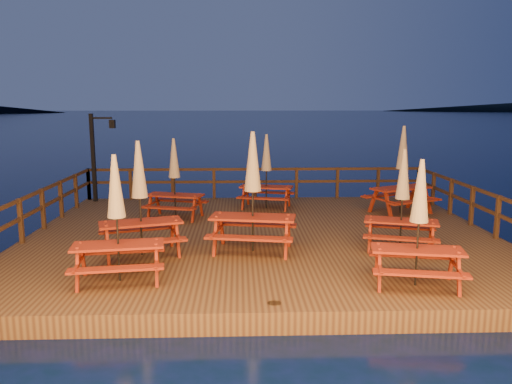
% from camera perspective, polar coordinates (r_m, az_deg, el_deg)
% --- Properties ---
extents(ground, '(500.00, 500.00, 0.00)m').
position_cam_1_polar(ground, '(13.14, 0.65, -6.43)').
color(ground, black).
rests_on(ground, ground).
extents(deck, '(12.00, 10.00, 0.40)m').
position_cam_1_polar(deck, '(13.08, 0.65, -5.59)').
color(deck, '#472A16').
rests_on(deck, ground).
extents(deck_piles, '(11.44, 9.44, 1.40)m').
position_cam_1_polar(deck_piles, '(13.22, 0.65, -7.68)').
color(deck_piles, '#311D0F').
rests_on(deck_piles, ground).
extents(railing, '(11.80, 9.75, 1.10)m').
position_cam_1_polar(railing, '(14.60, 0.34, -0.06)').
color(railing, '#311D0F').
rests_on(railing, deck).
extents(lamp_post, '(0.85, 0.18, 3.00)m').
position_cam_1_polar(lamp_post, '(17.86, -17.66, 4.67)').
color(lamp_post, black).
rests_on(lamp_post, deck).
extents(picnic_table_0, '(2.15, 1.87, 2.73)m').
position_cam_1_polar(picnic_table_0, '(11.18, -0.38, 0.21)').
color(picnic_table_0, maroon).
rests_on(picnic_table_0, deck).
extents(picnic_table_1, '(1.95, 1.76, 2.33)m').
position_cam_1_polar(picnic_table_1, '(11.81, 16.38, -0.69)').
color(picnic_table_1, maroon).
rests_on(picnic_table_1, deck).
extents(picnic_table_2, '(1.88, 1.65, 2.36)m').
position_cam_1_polar(picnic_table_2, '(9.56, 18.11, -3.19)').
color(picnic_table_2, maroon).
rests_on(picnic_table_2, deck).
extents(picnic_table_3, '(2.34, 2.17, 2.67)m').
position_cam_1_polar(picnic_table_3, '(15.83, 16.35, 2.62)').
color(picnic_table_3, maroon).
rests_on(picnic_table_3, deck).
extents(picnic_table_4, '(2.14, 1.93, 2.55)m').
position_cam_1_polar(picnic_table_4, '(11.21, -13.14, -0.52)').
color(picnic_table_4, maroon).
rests_on(picnic_table_4, deck).
extents(picnic_table_5, '(1.93, 1.73, 2.35)m').
position_cam_1_polar(picnic_table_5, '(14.73, -9.31, 1.70)').
color(picnic_table_5, maroon).
rests_on(picnic_table_5, deck).
extents(picnic_table_6, '(1.94, 1.73, 2.38)m').
position_cam_1_polar(picnic_table_6, '(15.95, 1.19, 2.52)').
color(picnic_table_6, maroon).
rests_on(picnic_table_6, deck).
extents(picnic_table_7, '(1.87, 1.61, 2.42)m').
position_cam_1_polar(picnic_table_7, '(9.67, -15.63, -2.71)').
color(picnic_table_7, maroon).
rests_on(picnic_table_7, deck).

